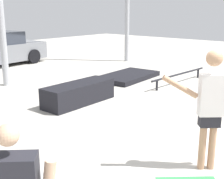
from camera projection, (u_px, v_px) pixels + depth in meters
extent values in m
plane|color=#B2ADA3|center=(192.00, 148.00, 5.39)|extent=(36.00, 36.00, 0.00)
cylinder|color=tan|center=(203.00, 142.00, 4.60)|extent=(0.11, 0.11, 0.84)
cylinder|color=tan|center=(212.00, 142.00, 4.61)|extent=(0.11, 0.11, 0.84)
cube|color=black|center=(209.00, 120.00, 4.52)|extent=(0.32, 0.33, 0.19)
cube|color=silver|center=(211.00, 95.00, 4.42)|extent=(0.36, 0.37, 0.61)
sphere|color=tan|center=(214.00, 58.00, 4.29)|extent=(0.23, 0.23, 0.23)
cylinder|color=tan|center=(180.00, 87.00, 4.38)|extent=(0.41, 0.44, 0.35)
cylinder|color=silver|center=(204.00, 179.00, 4.34)|extent=(0.06, 0.06, 0.05)
cube|color=black|center=(79.00, 93.00, 7.87)|extent=(2.00, 0.71, 0.52)
cube|color=black|center=(128.00, 76.00, 10.70)|extent=(2.32, 1.44, 0.16)
cylinder|color=black|center=(179.00, 74.00, 9.93)|extent=(2.92, 0.24, 0.06)
cylinder|color=black|center=(157.00, 85.00, 9.14)|extent=(0.07, 0.07, 0.31)
cylinder|color=black|center=(198.00, 73.00, 10.81)|extent=(0.07, 0.07, 0.31)
cylinder|color=black|center=(8.00, 53.00, 14.66)|extent=(0.63, 0.27, 0.61)
cylinder|color=black|center=(33.00, 56.00, 13.65)|extent=(0.63, 0.27, 0.61)
sphere|color=#DBAD89|center=(8.00, 135.00, 2.49)|extent=(0.19, 0.19, 0.19)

